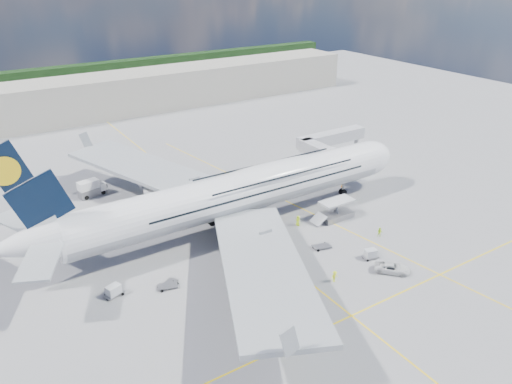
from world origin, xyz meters
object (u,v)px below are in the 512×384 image
cone_wing_right_outer (333,342)px  crew_tug (335,276)px  dolly_nose_near (371,254)px  cargo_loader (335,212)px  dolly_row_b (168,286)px  dolly_row_c (247,289)px  cone_wing_left_inner (149,214)px  catering_truck_outer (92,189)px  cone_wing_left_outer (79,193)px  crew_van (298,221)px  service_van (392,268)px  cone_nose (342,186)px  cone_tail (37,270)px  crew_nose (336,203)px  airliner (239,192)px  jet_bridge (328,144)px  baggage_tug (274,300)px  crew_wing (244,276)px  dolly_row_a (114,291)px  crew_loader (380,232)px  catering_truck_inner (160,196)px  dolly_back (169,283)px  dolly_nose_far (322,246)px  cone_wing_right_inner (259,265)px

cone_wing_right_outer → crew_tug: bearing=48.6°
dolly_nose_near → cargo_loader: bearing=86.2°
dolly_row_b → dolly_nose_near: dolly_nose_near is taller
dolly_row_c → cone_wing_left_inner: 30.64m
catering_truck_outer → cone_wing_left_outer: 3.40m
dolly_nose_near → crew_van: (-3.24, 15.22, 0.13)m
service_van → cone_nose: (15.09, 28.60, -0.47)m
crew_van → cone_wing_left_inner: 28.33m
dolly_row_b → cone_nose: 48.04m
dolly_row_c → cone_tail: cone_tail is taller
crew_nose → cargo_loader: bearing=-141.8°
airliner → dolly_row_c: 20.81m
cone_wing_right_outer → dolly_nose_near: bearing=33.5°
jet_bridge → catering_truck_outer: (-48.42, 16.60, -5.27)m
baggage_tug → cone_wing_left_inner: bearing=111.1°
cone_wing_left_outer → crew_wing: bearing=-74.0°
dolly_row_a → dolly_nose_near: 40.32m
crew_loader → crew_wing: crew_loader is taller
dolly_row_a → cone_wing_left_inner: dolly_row_a is taller
catering_truck_inner → catering_truck_outer: bearing=122.3°
dolly_row_a → baggage_tug: 23.06m
crew_nose → cone_nose: 10.10m
airliner → crew_nose: airliner is taller
dolly_back → dolly_nose_far: bearing=-38.4°
catering_truck_inner → service_van: 46.62m
dolly_nose_far → dolly_row_b: bearing=-171.4°
dolly_row_a → cargo_loader: bearing=-18.4°
airliner → crew_nose: bearing=-10.5°
baggage_tug → catering_truck_outer: (-11.10, 49.74, 0.83)m
cone_tail → dolly_back: bearing=-42.8°
crew_tug → catering_truck_outer: bearing=111.0°
dolly_row_c → catering_truck_inner: size_ratio=0.48×
baggage_tug → catering_truck_inner: catering_truck_inner is taller
dolly_nose_near → catering_truck_outer: bearing=136.6°
crew_wing → cone_wing_right_outer: 17.95m
dolly_nose_near → service_van: size_ratio=0.52×
dolly_row_c → dolly_nose_near: dolly_nose_near is taller
baggage_tug → crew_wing: bearing=108.0°
crew_wing → cone_wing_left_outer: crew_wing is taller
crew_loader → cone_wing_right_inner: 23.09m
jet_bridge → crew_wing: bearing=-145.5°
cone_wing_left_outer → cone_wing_right_outer: (15.12, -62.58, 0.00)m
dolly_back → cone_wing_left_inner: cone_wing_left_inner is taller
catering_truck_outer → cone_nose: catering_truck_outer is taller
dolly_row_c → service_van: 22.97m
cone_wing_right_inner → dolly_nose_near: bearing=-25.3°
cone_tail → baggage_tug: bearing=-45.4°
dolly_row_b → crew_tug: (21.77, -12.10, 0.60)m
jet_bridge → crew_nose: bearing=-123.7°
crew_loader → cone_tail: size_ratio=3.66×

